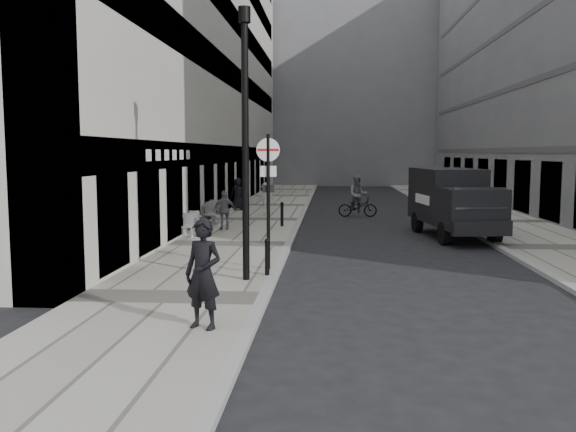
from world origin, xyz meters
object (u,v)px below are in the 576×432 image
object	(u,v)px
walking_man	(203,274)
cyclist	(358,201)
lamppost	(245,131)
sign_post	(268,183)
panel_van	(452,199)

from	to	relation	value
walking_man	cyclist	world-z (taller)	cyclist
lamppost	cyclist	world-z (taller)	lamppost
sign_post	lamppost	xyz separation A→B (m)	(-0.40, -1.37, 1.30)
lamppost	cyclist	distance (m)	16.44
walking_man	cyclist	distance (m)	20.27
sign_post	lamppost	distance (m)	1.93
walking_man	cyclist	bearing A→B (deg)	101.68
lamppost	cyclist	size ratio (longest dim) A/B	3.13
panel_van	sign_post	bearing A→B (deg)	-137.68
sign_post	walking_man	bearing A→B (deg)	-101.20
walking_man	sign_post	xyz separation A→B (m)	(0.57, 5.49, 1.30)
lamppost	panel_van	bearing A→B (deg)	53.08
sign_post	cyclist	bearing A→B (deg)	73.19
walking_man	panel_van	distance (m)	14.55
walking_man	sign_post	world-z (taller)	sign_post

